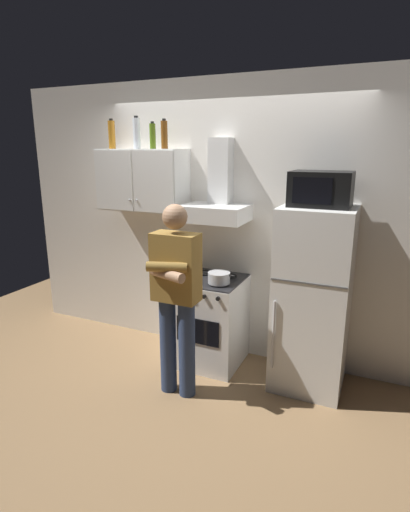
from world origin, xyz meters
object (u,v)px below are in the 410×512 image
(stove_oven, at_px, (211,321))
(bottle_liquor_amber, at_px, (112,135))
(bottle_olive_oil, at_px, (153,136))
(bottle_vodka_clear, at_px, (137,133))
(cooking_pot, at_px, (219,278))
(range_hood, at_px, (217,199))
(refrigerator, at_px, (313,300))
(upper_cabinet, at_px, (143,180))
(microwave, at_px, (321,189))
(person_standing, at_px, (176,294))
(bottle_beer_brown, at_px, (164,135))

(stove_oven, relative_size, bottle_liquor_amber, 3.00)
(bottle_olive_oil, bearing_deg, bottle_liquor_amber, -179.35)
(bottle_vodka_clear, bearing_deg, cooking_pot, -13.99)
(range_hood, xyz_separation_m, refrigerator, (0.95, -0.13, -0.80))
(upper_cabinet, bearing_deg, microwave, -3.48)
(person_standing, distance_m, cooking_pot, 0.52)
(person_standing, bearing_deg, cooking_pot, 69.70)
(range_hood, xyz_separation_m, bottle_olive_oil, (-0.68, 0.03, 0.57))
(refrigerator, xyz_separation_m, bottle_beer_brown, (-1.49, 0.12, 1.38))
(range_hood, distance_m, person_standing, 1.01)
(upper_cabinet, distance_m, microwave, 1.75)
(range_hood, relative_size, person_standing, 0.46)
(person_standing, distance_m, bottle_vodka_clear, 1.69)
(bottle_olive_oil, bearing_deg, upper_cabinet, -166.54)
(bottle_vodka_clear, bearing_deg, bottle_olive_oil, 10.17)
(stove_oven, xyz_separation_m, range_hood, (0.00, 0.13, 1.16))
(bottle_beer_brown, xyz_separation_m, bottle_liquor_amber, (-0.62, 0.02, 0.01))
(cooking_pot, bearing_deg, bottle_beer_brown, 159.99)
(refrigerator, distance_m, bottle_olive_oil, 2.14)
(refrigerator, relative_size, bottle_liquor_amber, 5.49)
(bottle_vodka_clear, bearing_deg, stove_oven, -8.35)
(microwave, distance_m, bottle_olive_oil, 1.69)
(bottle_olive_oil, distance_m, bottle_liquor_amber, 0.47)
(upper_cabinet, height_order, microwave, upper_cabinet)
(person_standing, bearing_deg, microwave, 32.00)
(microwave, height_order, person_standing, microwave)
(microwave, relative_size, bottle_beer_brown, 1.76)
(person_standing, relative_size, cooking_pot, 5.45)
(stove_oven, distance_m, bottle_liquor_amber, 2.11)
(stove_oven, distance_m, refrigerator, 1.02)
(range_hood, height_order, bottle_beer_brown, bottle_beer_brown)
(refrigerator, xyz_separation_m, cooking_pot, (-0.82, -0.12, 0.12))
(bottle_vodka_clear, bearing_deg, bottle_beer_brown, 0.01)
(upper_cabinet, height_order, bottle_olive_oil, bottle_olive_oil)
(microwave, distance_m, person_standing, 1.45)
(microwave, relative_size, person_standing, 0.29)
(bottle_beer_brown, bearing_deg, upper_cabinet, 179.74)
(upper_cabinet, xyz_separation_m, refrigerator, (1.75, -0.12, -0.95))
(refrigerator, distance_m, microwave, 0.94)
(stove_oven, relative_size, bottle_olive_oil, 3.45)
(range_hood, xyz_separation_m, cooking_pot, (0.13, -0.25, -0.67))
(upper_cabinet, distance_m, bottle_beer_brown, 0.50)
(bottle_vodka_clear, height_order, bottle_liquor_amber, bottle_vodka_clear)
(microwave, relative_size, bottle_vodka_clear, 1.56)
(range_hood, bearing_deg, person_standing, -93.91)
(stove_oven, height_order, person_standing, person_standing)
(range_hood, distance_m, bottle_liquor_amber, 1.30)
(cooking_pot, height_order, bottle_liquor_amber, bottle_liquor_amber)
(bottle_beer_brown, bearing_deg, range_hood, 0.26)
(microwave, distance_m, bottle_beer_brown, 1.55)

